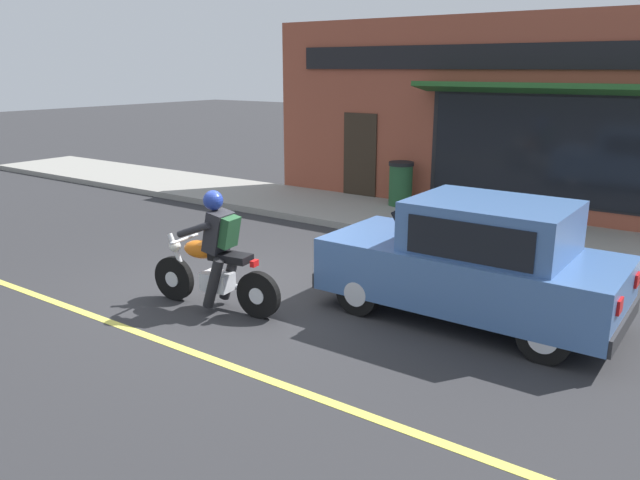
% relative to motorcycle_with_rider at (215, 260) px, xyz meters
% --- Properties ---
extents(ground_plane, '(80.00, 80.00, 0.00)m').
position_rel_motorcycle_with_rider_xyz_m(ground_plane, '(0.66, 0.11, -0.68)').
color(ground_plane, '#2B2B2D').
extents(sidewalk_curb, '(2.60, 22.00, 0.14)m').
position_rel_motorcycle_with_rider_xyz_m(sidewalk_curb, '(5.82, 3.11, -0.61)').
color(sidewalk_curb, gray).
rests_on(sidewalk_curb, ground).
extents(lane_stripe, '(0.12, 19.80, 0.01)m').
position_rel_motorcycle_with_rider_xyz_m(lane_stripe, '(-1.14, 3.11, -0.67)').
color(lane_stripe, '#D1C64C').
rests_on(lane_stripe, ground).
extents(storefront_building, '(1.25, 10.39, 4.20)m').
position_rel_motorcycle_with_rider_xyz_m(storefront_building, '(7.35, -0.75, 1.43)').
color(storefront_building, brown).
rests_on(storefront_building, ground).
extents(motorcycle_with_rider, '(0.63, 2.02, 1.62)m').
position_rel_motorcycle_with_rider_xyz_m(motorcycle_with_rider, '(0.00, 0.00, 0.00)').
color(motorcycle_with_rider, black).
rests_on(motorcycle_with_rider, ground).
extents(car_hatchback, '(1.64, 3.78, 1.57)m').
position_rel_motorcycle_with_rider_xyz_m(car_hatchback, '(1.66, -2.93, 0.09)').
color(car_hatchback, black).
rests_on(car_hatchback, ground).
extents(trash_bin, '(0.56, 0.56, 0.98)m').
position_rel_motorcycle_with_rider_xyz_m(trash_bin, '(6.65, 0.80, -0.04)').
color(trash_bin, '#23512D').
rests_on(trash_bin, sidewalk_curb).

